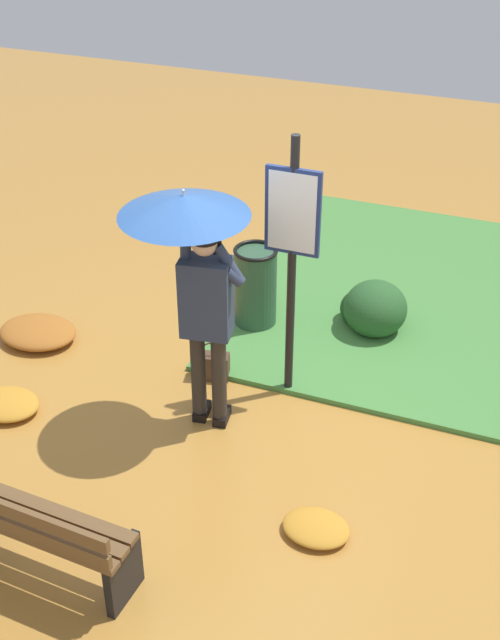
# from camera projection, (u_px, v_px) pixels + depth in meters

# --- Properties ---
(ground_plane) EXTENTS (18.00, 18.00, 0.00)m
(ground_plane) POSITION_uv_depth(u_px,v_px,m) (242.00, 406.00, 7.06)
(ground_plane) COLOR #B27A33
(grass_verge) EXTENTS (4.80, 4.00, 0.05)m
(grass_verge) POSITION_uv_depth(u_px,v_px,m) (491.00, 310.00, 8.31)
(grass_verge) COLOR #47843D
(grass_verge) RESTS_ON ground_plane
(person_with_umbrella) EXTENTS (0.96, 0.96, 2.04)m
(person_with_umbrella) POSITION_uv_depth(u_px,v_px,m) (194.00, 252.00, 6.09)
(person_with_umbrella) COLOR #2D2823
(person_with_umbrella) RESTS_ON ground_plane
(info_sign_post) EXTENTS (0.44, 0.07, 2.30)m
(info_sign_post) POSITION_uv_depth(u_px,v_px,m) (292.00, 242.00, 6.46)
(info_sign_post) COLOR black
(info_sign_post) RESTS_ON ground_plane
(handbag) EXTENTS (0.32, 0.21, 0.37)m
(handbag) POSITION_uv_depth(u_px,v_px,m) (212.00, 366.00, 7.34)
(handbag) COLOR #4C3323
(handbag) RESTS_ON ground_plane
(park_bench) EXTENTS (1.40, 0.44, 0.75)m
(park_bench) POSITION_uv_depth(u_px,v_px,m) (30.00, 530.00, 5.34)
(park_bench) COLOR black
(park_bench) RESTS_ON ground_plane
(trash_bin) EXTENTS (0.42, 0.42, 0.83)m
(trash_bin) POSITION_uv_depth(u_px,v_px,m) (255.00, 288.00, 7.90)
(trash_bin) COLOR #2D5138
(trash_bin) RESTS_ON ground_plane
(shrub_cluster) EXTENTS (0.66, 0.60, 0.54)m
(shrub_cluster) POSITION_uv_depth(u_px,v_px,m) (372.00, 309.00, 7.90)
(shrub_cluster) COLOR #285628
(shrub_cluster) RESTS_ON ground_plane
(leaf_pile_near_person) EXTENTS (0.48, 0.38, 0.11)m
(leaf_pile_near_person) POSITION_uv_depth(u_px,v_px,m) (316.00, 528.00, 5.83)
(leaf_pile_near_person) COLOR #C68428
(leaf_pile_near_person) RESTS_ON ground_plane
(leaf_pile_by_bench) EXTENTS (0.58, 0.46, 0.13)m
(leaf_pile_by_bench) POSITION_uv_depth(u_px,v_px,m) (6.00, 404.00, 6.98)
(leaf_pile_by_bench) COLOR #C68428
(leaf_pile_by_bench) RESTS_ON ground_plane
(leaf_pile_far_path) EXTENTS (0.75, 0.60, 0.16)m
(leaf_pile_far_path) POSITION_uv_depth(u_px,v_px,m) (38.00, 332.00, 7.87)
(leaf_pile_far_path) COLOR #A86023
(leaf_pile_far_path) RESTS_ON ground_plane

